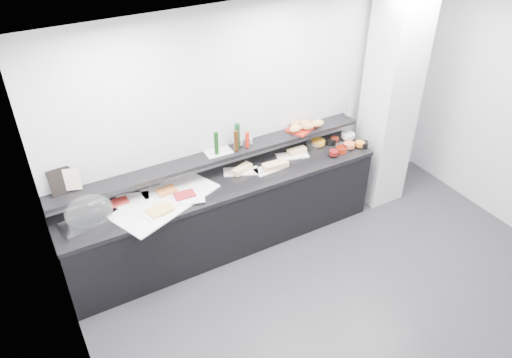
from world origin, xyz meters
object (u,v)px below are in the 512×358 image
sandwich_plate_mid (270,168)px  bread_tray (302,128)px  cloche_base (84,224)px  condiment_tray (219,152)px  framed_print (61,181)px  carafe (349,106)px

sandwich_plate_mid → bread_tray: size_ratio=1.10×
cloche_base → bread_tray: (2.62, 0.21, 0.24)m
sandwich_plate_mid → condiment_tray: (-0.52, 0.23, 0.25)m
cloche_base → bread_tray: bearing=-4.5°
sandwich_plate_mid → framed_print: framed_print is taller
cloche_base → sandwich_plate_mid: bearing=-9.7°
carafe → sandwich_plate_mid: bearing=-170.7°
bread_tray → carafe: (0.65, -0.03, 0.14)m
cloche_base → framed_print: size_ratio=1.60×
condiment_tray → bread_tray: bearing=2.1°
sandwich_plate_mid → framed_print: size_ratio=1.48×
carafe → framed_print: bearing=178.3°
framed_print → bread_tray: size_ratio=0.75×
cloche_base → condiment_tray: condiment_tray is taller
framed_print → condiment_tray: (1.62, -0.07, -0.12)m
framed_print → condiment_tray: 1.62m
cloche_base → framed_print: framed_print is taller
framed_print → condiment_tray: framed_print is taller
sandwich_plate_mid → carafe: 1.29m
cloche_base → condiment_tray: 1.57m
sandwich_plate_mid → framed_print: (-2.14, 0.30, 0.37)m
cloche_base → bread_tray: size_ratio=1.19×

